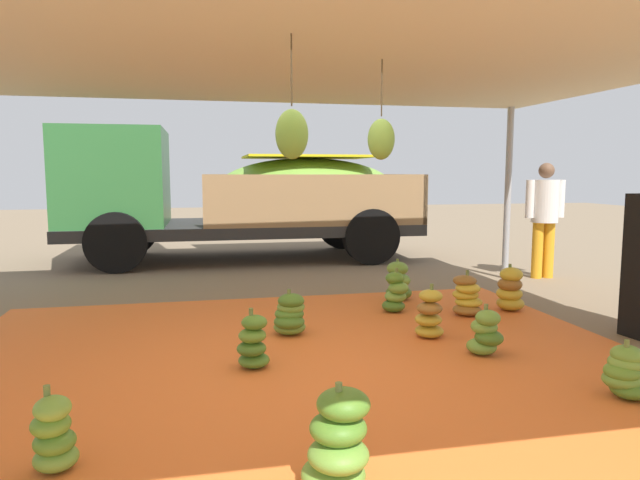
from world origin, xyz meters
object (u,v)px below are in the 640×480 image
object	(u,v)px
banana_bunch_3	(290,315)
banana_bunch_6	(253,344)
cargo_truck_main	(234,194)
worker_0	(545,211)
banana_bunch_12	(54,436)
banana_bunch_0	(625,373)
banana_bunch_7	(398,282)
banana_bunch_8	(485,334)
banana_bunch_2	(510,290)
banana_bunch_9	(338,444)
banana_bunch_10	(395,293)
banana_bunch_11	(429,315)
banana_bunch_4	(467,296)

from	to	relation	value
banana_bunch_3	banana_bunch_6	bearing A→B (deg)	-116.56
banana_bunch_3	cargo_truck_main	bearing A→B (deg)	92.19
cargo_truck_main	worker_0	size ratio (longest dim) A/B	3.60
banana_bunch_12	banana_bunch_0	bearing A→B (deg)	3.66
banana_bunch_7	banana_bunch_8	bearing A→B (deg)	-90.35
banana_bunch_7	worker_0	world-z (taller)	worker_0
worker_0	banana_bunch_2	bearing A→B (deg)	-131.42
banana_bunch_2	banana_bunch_12	world-z (taller)	banana_bunch_2
banana_bunch_2	banana_bunch_9	distance (m)	4.42
banana_bunch_7	banana_bunch_9	world-z (taller)	banana_bunch_9
banana_bunch_9	banana_bunch_10	distance (m)	3.87
banana_bunch_0	banana_bunch_2	bearing A→B (deg)	77.10
banana_bunch_10	banana_bunch_11	distance (m)	1.07
banana_bunch_0	banana_bunch_2	size ratio (longest dim) A/B	0.77
banana_bunch_3	banana_bunch_11	size ratio (longest dim) A/B	0.86
banana_bunch_8	cargo_truck_main	world-z (taller)	cargo_truck_main
banana_bunch_9	worker_0	xyz separation A→B (m)	(4.57, 5.19, 0.78)
banana_bunch_10	cargo_truck_main	xyz separation A→B (m)	(-1.56, 4.63, 1.01)
banana_bunch_8	banana_bunch_4	bearing A→B (deg)	69.78
cargo_truck_main	banana_bunch_11	bearing A→B (deg)	-75.00
banana_bunch_3	banana_bunch_6	size ratio (longest dim) A/B	0.92
banana_bunch_0	cargo_truck_main	bearing A→B (deg)	107.37
banana_bunch_11	cargo_truck_main	xyz separation A→B (m)	(-1.53, 5.70, 1.00)
banana_bunch_6	worker_0	distance (m)	5.86
banana_bunch_0	banana_bunch_8	world-z (taller)	banana_bunch_8
banana_bunch_11	worker_0	bearing A→B (deg)	42.01
banana_bunch_6	banana_bunch_10	bearing A→B (deg)	41.22
worker_0	banana_bunch_4	bearing A→B (deg)	-138.99
banana_bunch_3	banana_bunch_6	distance (m)	1.02
banana_bunch_11	banana_bunch_2	bearing A→B (deg)	31.87
banana_bunch_8	banana_bunch_12	xyz separation A→B (m)	(-3.27, -1.34, 0.00)
cargo_truck_main	banana_bunch_7	bearing A→B (deg)	-65.64
banana_bunch_8	banana_bunch_0	bearing A→B (deg)	-64.90
banana_bunch_4	banana_bunch_6	xyz separation A→B (m)	(-2.57, -1.29, -0.01)
banana_bunch_7	banana_bunch_0	bearing A→B (deg)	-81.61
banana_bunch_9	banana_bunch_12	xyz separation A→B (m)	(-1.46, 0.52, -0.05)
banana_bunch_2	banana_bunch_11	bearing A→B (deg)	-148.13
banana_bunch_10	banana_bunch_12	world-z (taller)	banana_bunch_10
banana_bunch_2	banana_bunch_4	size ratio (longest dim) A/B	1.07
banana_bunch_2	banana_bunch_7	distance (m)	1.37
banana_bunch_4	worker_0	bearing A→B (deg)	41.01
banana_bunch_10	worker_0	bearing A→B (deg)	28.91
banana_bunch_10	banana_bunch_2	bearing A→B (deg)	-9.07
banana_bunch_6	banana_bunch_2	bearing A→B (deg)	23.48
banana_bunch_8	cargo_truck_main	distance (m)	6.64
banana_bunch_3	banana_bunch_10	bearing A→B (deg)	26.40
banana_bunch_11	worker_0	size ratio (longest dim) A/B	0.30
banana_bunch_11	banana_bunch_12	xyz separation A→B (m)	(-3.00, -1.95, -0.02)
banana_bunch_0	banana_bunch_10	distance (m)	2.88
banana_bunch_8	banana_bunch_9	distance (m)	2.60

